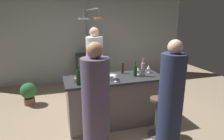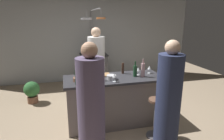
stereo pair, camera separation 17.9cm
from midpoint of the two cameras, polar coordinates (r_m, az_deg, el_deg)
The scene contains 24 objects.
ground_plane at distance 3.88m, azimuth 1.92°, elevation -14.98°, with size 9.00×9.00×0.00m, color gray.
back_wall at distance 6.18m, azimuth -5.30°, elevation 9.07°, with size 6.40×0.16×2.60m, color #9EA3A8.
kitchen_island at distance 3.68m, azimuth 1.98°, elevation -8.87°, with size 1.80×0.72×0.90m.
stove_range at distance 5.95m, azimuth -4.51°, elevation 0.48°, with size 0.80×0.64×0.89m.
chef at distance 4.36m, azimuth -3.36°, elevation 0.04°, with size 0.37×0.37×1.75m.
bar_stool_right at distance 3.39m, azimuth 14.24°, elevation -13.03°, with size 0.28×0.28×0.68m.
guest_right at distance 2.92m, azimuth 17.87°, elevation -9.29°, with size 0.35×0.35×1.67m.
bar_stool_left at distance 3.07m, azimuth -4.43°, elevation -15.70°, with size 0.28×0.28×0.68m.
guest_left at distance 2.55m, azimuth -4.09°, elevation -12.20°, with size 0.35×0.35×1.68m.
overhead_pot_rack at distance 5.29m, azimuth -4.70°, elevation 11.88°, with size 0.59×1.46×2.17m.
potted_plant at distance 4.88m, azimuth -21.56°, elevation -5.73°, with size 0.36×0.36×0.52m.
cutting_board at distance 3.64m, azimuth -1.66°, elevation -1.45°, with size 0.32×0.22×0.02m, color #997047.
pepper_mill at distance 3.75m, azimuth 4.57°, elevation 0.51°, with size 0.05×0.05×0.21m, color #382319.
wine_bottle_red at distance 3.15m, azimuth -8.64°, elevation -2.05°, with size 0.07×0.07×0.32m.
wine_bottle_rose at distance 3.59m, azimuth 10.51°, elevation 0.08°, with size 0.07×0.07×0.33m.
wine_bottle_green at distance 3.58m, azimuth 8.25°, elevation -0.23°, with size 0.07×0.07×0.29m.
wine_bottle_white at distance 3.34m, azimuth -2.88°, elevation -1.22°, with size 0.07×0.07×0.29m.
wine_bottle_amber at distance 3.37m, azimuth -5.19°, elevation -0.82°, with size 0.07×0.07×0.32m.
wine_glass_by_chef at distance 3.84m, azimuth 12.24°, elevation 0.59°, with size 0.07×0.07×0.15m.
wine_glass_near_right_guest at distance 3.25m, azimuth 2.29°, elevation -1.74°, with size 0.07×0.07×0.15m.
wine_glass_near_left_guest at distance 3.68m, azimuth 9.13°, elevation 0.12°, with size 0.07×0.07×0.15m.
mixing_bowl_steel at distance 3.39m, azimuth 1.32°, elevation -2.16°, with size 0.17×0.17×0.08m, color #B7B7BC.
mixing_bowl_wooden at distance 3.34m, azimuth -8.27°, elevation -2.71°, with size 0.19×0.19×0.07m, color brown.
mixing_bowl_ceramic at distance 3.22m, azimuth -2.63°, elevation -3.28°, with size 0.14×0.14×0.06m, color silver.
Camera 2 is at (-0.85, -3.25, 1.95)m, focal length 31.06 mm.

